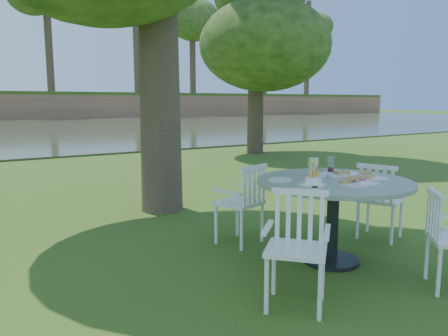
# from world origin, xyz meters

# --- Properties ---
(ground) EXTENTS (140.00, 140.00, 0.00)m
(ground) POSITION_xyz_m (0.00, 0.00, 0.00)
(ground) COLOR #1F3E0D
(ground) RESTS_ON ground
(table) EXTENTS (1.54, 1.54, 0.85)m
(table) POSITION_xyz_m (0.49, -1.08, 0.71)
(table) COLOR black
(table) RESTS_ON ground
(chair_ne) EXTENTS (0.56, 0.58, 0.91)m
(chair_ne) POSITION_xyz_m (1.48, -0.85, 0.53)
(chair_ne) COLOR white
(chair_ne) RESTS_ON ground
(chair_nw) EXTENTS (0.58, 0.56, 0.92)m
(chair_nw) POSITION_xyz_m (0.07, -0.15, 0.54)
(chair_nw) COLOR white
(chair_nw) RESTS_ON ground
(chair_sw) EXTENTS (0.63, 0.63, 0.92)m
(chair_sw) POSITION_xyz_m (-0.42, -1.56, 0.54)
(chair_sw) COLOR white
(chair_sw) RESTS_ON ground
(chair_se) EXTENTS (0.59, 0.59, 0.86)m
(chair_se) POSITION_xyz_m (0.84, -2.05, 0.51)
(chair_se) COLOR white
(chair_se) RESTS_ON ground
(tableware) EXTENTS (1.11, 0.81, 0.21)m
(tableware) POSITION_xyz_m (0.46, -1.01, 0.90)
(tableware) COLOR white
(tableware) RESTS_ON table
(river) EXTENTS (100.00, 28.00, 0.12)m
(river) POSITION_xyz_m (0.00, 23.00, 0.00)
(river) COLOR #323922
(river) RESTS_ON ground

